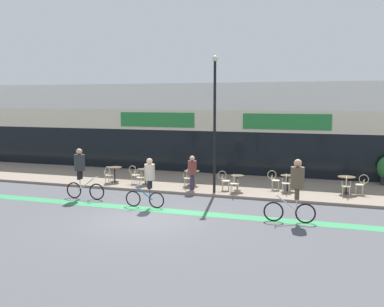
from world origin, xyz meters
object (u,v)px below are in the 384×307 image
(cafe_chair_0_near, at_px, (108,174))
(bistro_table_1, at_px, (146,173))
(cafe_chair_1_side, at_px, (134,173))
(lamp_post, at_px, (215,116))
(cafe_chair_3_side, at_px, (224,179))
(cyclist_1, at_px, (148,179))
(cyclist_2, at_px, (81,170))
(bistro_table_5, at_px, (346,181))
(cafe_chair_5_near, at_px, (346,185))
(bistro_table_4, at_px, (288,180))
(cyclist_0, at_px, (296,186))
(cafe_chair_4_side, at_px, (274,179))
(bistro_table_0, at_px, (115,171))
(bistro_table_2, at_px, (192,175))
(cafe_chair_2_near, at_px, (188,177))
(cafe_chair_4_near, at_px, (286,182))
(pedestrian_near_end, at_px, (192,170))
(cafe_chair_3_near, at_px, (234,182))
(bistro_table_3, at_px, (237,180))
(cafe_chair_5_side, at_px, (361,183))
(cafe_chair_1_near, at_px, (140,176))

(cafe_chair_0_near, bearing_deg, bistro_table_1, -69.23)
(cafe_chair_1_side, relative_size, lamp_post, 0.15)
(cafe_chair_1_side, distance_m, cafe_chair_3_side, 4.66)
(cyclist_1, xyz_separation_m, cyclist_2, (-3.42, 0.53, 0.12))
(bistro_table_5, xyz_separation_m, cafe_chair_5_near, (-0.00, -0.63, -0.03))
(bistro_table_4, distance_m, cyclist_0, 5.16)
(cafe_chair_4_side, bearing_deg, cafe_chair_1_side, -178.42)
(bistro_table_1, distance_m, cafe_chair_4_side, 6.24)
(lamp_post, relative_size, cyclist_1, 3.04)
(bistro_table_0, bearing_deg, cyclist_1, -47.39)
(bistro_table_4, xyz_separation_m, cafe_chair_3_side, (-2.79, -0.87, 0.01))
(bistro_table_0, bearing_deg, lamp_post, -9.41)
(lamp_post, bearing_deg, bistro_table_2, 138.32)
(cafe_chair_2_near, xyz_separation_m, cafe_chair_4_near, (4.60, 0.18, 0.00))
(bistro_table_4, height_order, cyclist_1, cyclist_1)
(cafe_chair_1_side, height_order, pedestrian_near_end, pedestrian_near_end)
(bistro_table_4, bearing_deg, cyclist_1, -136.32)
(cafe_chair_3_near, relative_size, cyclist_2, 0.41)
(bistro_table_3, xyz_separation_m, cafe_chair_3_near, (0.00, -0.63, 0.01))
(bistro_table_1, bearing_deg, cafe_chair_1_side, 179.72)
(cafe_chair_4_near, bearing_deg, bistro_table_4, -7.53)
(cafe_chair_5_side, bearing_deg, bistro_table_4, 10.63)
(cafe_chair_5_near, bearing_deg, lamp_post, 103.94)
(cafe_chair_1_side, bearing_deg, cafe_chair_1_near, -43.11)
(cafe_chair_4_side, height_order, cyclist_0, cyclist_0)
(bistro_table_4, xyz_separation_m, cyclist_2, (-8.31, -4.14, 0.65))
(cafe_chair_1_side, xyz_separation_m, pedestrian_near_end, (3.22, -0.50, 0.43))
(cafe_chair_4_side, relative_size, pedestrian_near_end, 0.57)
(cafe_chair_3_side, bearing_deg, cafe_chair_4_side, 13.54)
(cafe_chair_5_side, xyz_separation_m, lamp_post, (-6.26, -1.69, 2.94))
(bistro_table_4, height_order, cafe_chair_0_near, cafe_chair_0_near)
(lamp_post, bearing_deg, cafe_chair_3_near, 4.40)
(cafe_chair_2_near, bearing_deg, cafe_chair_4_side, -85.08)
(bistro_table_3, bearing_deg, cafe_chair_0_near, -176.41)
(cafe_chair_4_side, xyz_separation_m, cafe_chair_5_near, (3.19, -0.48, 0.00))
(cafe_chair_3_near, bearing_deg, cafe_chair_1_near, 85.55)
(cafe_chair_4_side, bearing_deg, cafe_chair_4_near, -48.74)
(bistro_table_3, bearing_deg, cafe_chair_4_near, 6.14)
(bistro_table_5, relative_size, cafe_chair_3_near, 0.86)
(cafe_chair_3_near, relative_size, cafe_chair_5_near, 1.00)
(lamp_post, relative_size, cyclist_2, 2.76)
(bistro_table_2, height_order, pedestrian_near_end, pedestrian_near_end)
(bistro_table_2, xyz_separation_m, cyclist_2, (-3.71, -3.95, 0.64))
(cafe_chair_0_near, xyz_separation_m, cafe_chair_3_near, (6.44, -0.22, 0.00))
(pedestrian_near_end, bearing_deg, lamp_post, 172.18)
(cafe_chair_3_side, bearing_deg, cafe_chair_3_near, -52.58)
(bistro_table_5, relative_size, cyclist_2, 0.35)
(bistro_table_4, distance_m, cafe_chair_3_near, 2.62)
(cafe_chair_4_side, relative_size, cyclist_1, 0.45)
(bistro_table_5, bearing_deg, cafe_chair_2_near, -172.42)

